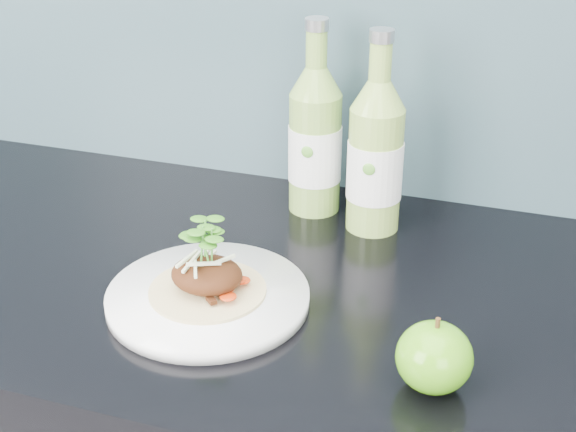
{
  "coord_description": "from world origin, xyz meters",
  "views": [
    {
      "loc": [
        0.24,
        0.88,
        1.43
      ],
      "look_at": [
        -0.02,
        1.67,
        1.0
      ],
      "focal_mm": 50.0,
      "sensor_mm": 36.0,
      "label": 1
    }
  ],
  "objects_px": {
    "dinner_plate": "(208,297)",
    "cider_bottle_right": "(375,157)",
    "cider_bottle_left": "(315,141)",
    "green_apple": "(434,357)"
  },
  "relations": [
    {
      "from": "cider_bottle_left",
      "to": "dinner_plate",
      "type": "bearing_deg",
      "value": -100.53
    },
    {
      "from": "cider_bottle_right",
      "to": "cider_bottle_left",
      "type": "bearing_deg",
      "value": -178.62
    },
    {
      "from": "cider_bottle_right",
      "to": "dinner_plate",
      "type": "bearing_deg",
      "value": -99.63
    },
    {
      "from": "dinner_plate",
      "to": "green_apple",
      "type": "bearing_deg",
      "value": -14.24
    },
    {
      "from": "cider_bottle_left",
      "to": "cider_bottle_right",
      "type": "distance_m",
      "value": 0.1
    },
    {
      "from": "green_apple",
      "to": "cider_bottle_left",
      "type": "height_order",
      "value": "cider_bottle_left"
    },
    {
      "from": "green_apple",
      "to": "cider_bottle_right",
      "type": "bearing_deg",
      "value": 112.96
    },
    {
      "from": "green_apple",
      "to": "cider_bottle_left",
      "type": "distance_m",
      "value": 0.43
    },
    {
      "from": "dinner_plate",
      "to": "cider_bottle_right",
      "type": "relative_size",
      "value": 0.88
    },
    {
      "from": "cider_bottle_left",
      "to": "cider_bottle_right",
      "type": "relative_size",
      "value": 1.0
    }
  ]
}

